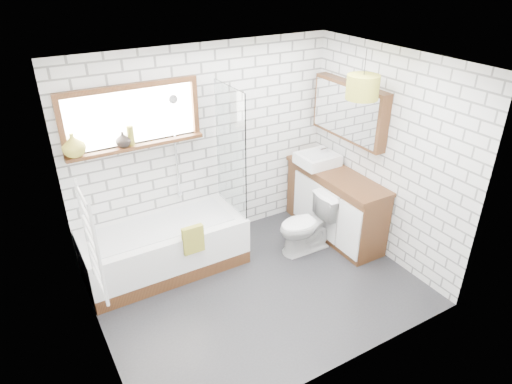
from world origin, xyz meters
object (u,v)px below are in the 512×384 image
pendant (363,87)px  vanity (335,204)px  basin (317,159)px  toilet (307,225)px  bathtub (165,247)px

pendant → vanity: bearing=74.0°
basin → toilet: (-0.49, -0.49, -0.59)m
pendant → bathtub: bearing=159.6°
vanity → toilet: 0.57m
basin → pendant: size_ratio=1.41×
vanity → toilet: (-0.55, -0.15, -0.08)m
basin → toilet: 0.92m
vanity → pendant: (-0.12, -0.40, 1.65)m
toilet → pendant: (0.44, -0.26, 1.73)m
bathtub → vanity: (2.22, -0.38, 0.15)m
bathtub → toilet: size_ratio=2.49×
toilet → pendant: bearing=61.2°
basin → toilet: size_ratio=0.67×
bathtub → basin: bearing=-0.9°
bathtub → toilet: (1.67, -0.53, 0.07)m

